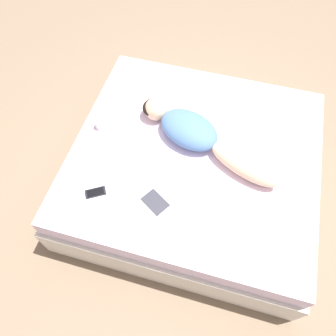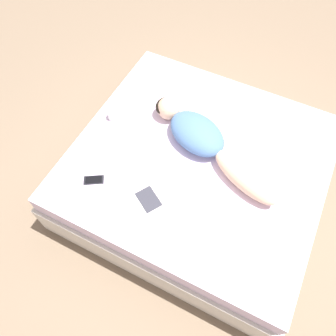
{
  "view_description": "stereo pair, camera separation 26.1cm",
  "coord_description": "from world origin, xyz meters",
  "px_view_note": "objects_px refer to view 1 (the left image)",
  "views": [
    {
      "loc": [
        -1.56,
        -0.19,
        2.85
      ],
      "look_at": [
        -0.25,
        0.17,
        0.62
      ],
      "focal_mm": 35.0,
      "sensor_mm": 36.0,
      "label": 1
    },
    {
      "loc": [
        -1.47,
        -0.44,
        2.85
      ],
      "look_at": [
        -0.25,
        0.17,
        0.62
      ],
      "focal_mm": 35.0,
      "sensor_mm": 36.0,
      "label": 2
    }
  ],
  "objects_px": {
    "open_magazine": "(145,211)",
    "coffee_mug": "(100,123)",
    "cell_phone": "(96,192)",
    "person": "(198,135)"
  },
  "relations": [
    {
      "from": "open_magazine",
      "to": "coffee_mug",
      "type": "distance_m",
      "value": 0.91
    },
    {
      "from": "coffee_mug",
      "to": "cell_phone",
      "type": "relative_size",
      "value": 0.67
    },
    {
      "from": "person",
      "to": "coffee_mug",
      "type": "height_order",
      "value": "person"
    },
    {
      "from": "person",
      "to": "open_magazine",
      "type": "height_order",
      "value": "person"
    },
    {
      "from": "coffee_mug",
      "to": "cell_phone",
      "type": "xyz_separation_m",
      "value": [
        -0.63,
        -0.2,
        -0.04
      ]
    },
    {
      "from": "open_magazine",
      "to": "coffee_mug",
      "type": "bearing_deg",
      "value": 74.81
    },
    {
      "from": "cell_phone",
      "to": "person",
      "type": "bearing_deg",
      "value": -74.63
    },
    {
      "from": "person",
      "to": "open_magazine",
      "type": "xyz_separation_m",
      "value": [
        -0.73,
        0.24,
        -0.09
      ]
    },
    {
      "from": "open_magazine",
      "to": "coffee_mug",
      "type": "xyz_separation_m",
      "value": [
        0.67,
        0.62,
        0.04
      ]
    },
    {
      "from": "cell_phone",
      "to": "open_magazine",
      "type": "bearing_deg",
      "value": -126.93
    }
  ]
}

